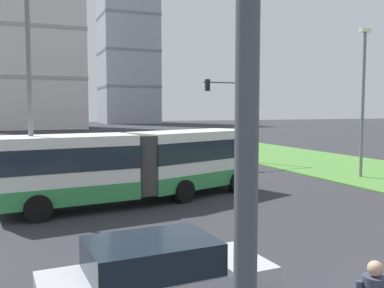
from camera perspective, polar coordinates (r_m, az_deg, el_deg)
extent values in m
cube|color=silver|center=(20.40, -0.01, -1.83)|extent=(6.50, 4.48, 2.55)
cube|color=#338C47|center=(20.53, -0.01, -4.39)|extent=(6.52, 4.51, 0.70)
cube|color=#19232D|center=(20.36, -0.01, -0.64)|extent=(6.55, 4.53, 0.90)
cube|color=silver|center=(17.62, -16.27, -3.05)|extent=(5.45, 3.08, 2.55)
cube|color=#338C47|center=(17.76, -16.20, -6.01)|extent=(5.48, 3.10, 0.70)
cube|color=#19232D|center=(17.57, -16.30, -1.68)|extent=(5.50, 3.13, 0.90)
cylinder|color=#383838|center=(18.51, -6.85, -2.53)|extent=(2.40, 2.40, 2.45)
cylinder|color=black|center=(22.69, 1.18, -4.28)|extent=(1.03, 0.62, 1.00)
cylinder|color=black|center=(20.99, 5.95, -5.04)|extent=(1.03, 0.62, 1.00)
cylinder|color=black|center=(20.51, -5.69, -5.27)|extent=(1.03, 0.62, 1.00)
cylinder|color=black|center=(18.61, -1.01, -6.28)|extent=(1.03, 0.62, 1.00)
cylinder|color=black|center=(18.82, -20.90, -6.47)|extent=(1.03, 0.39, 1.00)
cylinder|color=black|center=(16.39, -19.72, -8.07)|extent=(1.03, 0.39, 1.00)
sphere|color=#F9EFC6|center=(23.27, 3.95, -3.33)|extent=(0.24, 0.24, 0.24)
sphere|color=#F9EFC6|center=(22.09, 7.36, -3.79)|extent=(0.24, 0.24, 0.24)
cube|color=silver|center=(29.62, -16.12, -2.20)|extent=(4.40, 1.80, 0.80)
cube|color=black|center=(29.53, -16.44, -0.86)|extent=(2.38, 1.68, 0.60)
cylinder|color=black|center=(30.71, -13.49, -2.39)|extent=(0.64, 0.22, 0.64)
cylinder|color=black|center=(28.95, -12.97, -2.81)|extent=(0.64, 0.22, 0.64)
cylinder|color=black|center=(30.43, -19.09, -2.59)|extent=(0.64, 0.22, 0.64)
cylinder|color=black|center=(28.65, -18.92, -3.02)|extent=(0.64, 0.22, 0.64)
cube|color=black|center=(8.44, -5.45, -14.44)|extent=(2.46, 1.80, 0.60)
cylinder|color=black|center=(10.16, 2.03, -16.81)|extent=(0.65, 0.25, 0.64)
sphere|color=tan|center=(7.36, 23.11, -14.93)|extent=(0.24, 0.24, 0.24)
cylinder|color=#474C51|center=(2.97, 7.12, -11.87)|extent=(0.16, 0.16, 6.40)
cylinder|color=#474C51|center=(31.89, 8.58, 2.84)|extent=(0.16, 0.16, 6.08)
cylinder|color=#474C51|center=(30.90, 5.20, 8.08)|extent=(4.26, 0.10, 0.10)
cube|color=black|center=(30.11, 2.07, 7.80)|extent=(0.28, 0.28, 0.80)
sphere|color=red|center=(30.12, 2.07, 8.28)|extent=(0.16, 0.16, 0.16)
sphere|color=yellow|center=(30.11, 2.07, 7.79)|extent=(0.16, 0.16, 0.16)
sphere|color=green|center=(30.09, 2.06, 7.29)|extent=(0.16, 0.16, 0.16)
cylinder|color=slate|center=(17.49, -20.70, 5.76)|extent=(0.18, 0.18, 8.92)
cylinder|color=slate|center=(26.81, 21.68, 4.69)|extent=(0.18, 0.18, 8.39)
cube|color=white|center=(27.18, 21.96, 13.78)|extent=(0.70, 0.28, 0.20)
cube|color=silver|center=(96.40, -20.89, 16.31)|extent=(20.74, 16.31, 47.88)
cube|color=#A4A099|center=(94.51, -20.64, 7.97)|extent=(20.94, 16.51, 0.70)
cube|color=#A4A099|center=(95.59, -20.81, 13.71)|extent=(20.94, 16.51, 0.70)
cube|color=#9EA3AD|center=(124.79, -8.51, 13.90)|extent=(14.98, 14.63, 48.20)
cube|color=gray|center=(123.31, -8.43, 7.42)|extent=(15.18, 14.83, 0.70)
cube|color=gray|center=(124.15, -8.48, 11.86)|extent=(15.18, 14.83, 0.70)
cube|color=gray|center=(125.72, -8.54, 16.23)|extent=(15.18, 14.83, 0.70)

